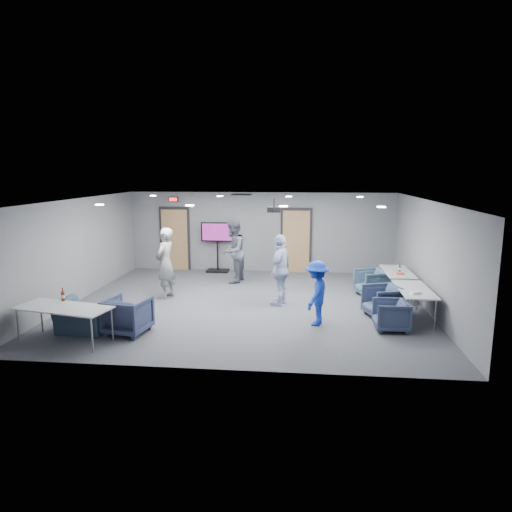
# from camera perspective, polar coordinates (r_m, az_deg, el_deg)

# --- Properties ---
(floor) EXTENTS (9.00, 9.00, 0.00)m
(floor) POSITION_cam_1_polar(r_m,az_deg,el_deg) (11.93, -1.15, -6.01)
(floor) COLOR #3D3F46
(floor) RESTS_ON ground
(ceiling) EXTENTS (9.00, 9.00, 0.00)m
(ceiling) POSITION_cam_1_polar(r_m,az_deg,el_deg) (11.45, -1.20, 7.04)
(ceiling) COLOR silver
(ceiling) RESTS_ON wall_back
(wall_back) EXTENTS (9.00, 0.02, 2.70)m
(wall_back) POSITION_cam_1_polar(r_m,az_deg,el_deg) (15.55, 0.62, 2.99)
(wall_back) COLOR slate
(wall_back) RESTS_ON floor
(wall_front) EXTENTS (9.00, 0.02, 2.70)m
(wall_front) POSITION_cam_1_polar(r_m,az_deg,el_deg) (7.76, -4.78, -4.85)
(wall_front) COLOR slate
(wall_front) RESTS_ON floor
(wall_left) EXTENTS (0.02, 8.00, 2.70)m
(wall_left) POSITION_cam_1_polar(r_m,az_deg,el_deg) (12.95, -21.35, 0.72)
(wall_left) COLOR slate
(wall_left) RESTS_ON floor
(wall_right) EXTENTS (0.02, 8.00, 2.70)m
(wall_right) POSITION_cam_1_polar(r_m,az_deg,el_deg) (11.94, 20.79, -0.03)
(wall_right) COLOR slate
(wall_right) RESTS_ON floor
(door_left) EXTENTS (1.06, 0.17, 2.24)m
(door_left) POSITION_cam_1_polar(r_m,az_deg,el_deg) (16.09, -10.10, 2.07)
(door_left) COLOR black
(door_left) RESTS_ON wall_back
(door_right) EXTENTS (1.06, 0.17, 2.24)m
(door_right) POSITION_cam_1_polar(r_m,az_deg,el_deg) (15.48, 5.03, 1.86)
(door_right) COLOR black
(door_right) RESTS_ON wall_back
(exit_sign) EXTENTS (0.32, 0.08, 0.16)m
(exit_sign) POSITION_cam_1_polar(r_m,az_deg,el_deg) (15.93, -10.29, 6.98)
(exit_sign) COLOR black
(exit_sign) RESTS_ON wall_back
(hvac_diffuser) EXTENTS (0.60, 0.60, 0.03)m
(hvac_diffuser) POSITION_cam_1_polar(r_m,az_deg,el_deg) (14.29, -1.83, 7.69)
(hvac_diffuser) COLOR black
(hvac_diffuser) RESTS_ON ceiling
(downlights) EXTENTS (6.18, 3.78, 0.02)m
(downlights) POSITION_cam_1_polar(r_m,az_deg,el_deg) (11.45, -1.20, 6.97)
(downlights) COLOR white
(downlights) RESTS_ON ceiling
(person_a) EXTENTS (0.61, 0.79, 1.92)m
(person_a) POSITION_cam_1_polar(r_m,az_deg,el_deg) (12.53, -11.25, -0.88)
(person_a) COLOR gray
(person_a) RESTS_ON floor
(person_b) EXTENTS (0.88, 1.05, 1.96)m
(person_b) POSITION_cam_1_polar(r_m,az_deg,el_deg) (14.01, -2.88, 0.61)
(person_b) COLOR #555B66
(person_b) RESTS_ON floor
(person_c) EXTENTS (0.76, 1.16, 1.83)m
(person_c) POSITION_cam_1_polar(r_m,az_deg,el_deg) (11.69, 3.07, -1.74)
(person_c) COLOR #ADBBDF
(person_c) RESTS_ON floor
(person_d) EXTENTS (0.79, 1.06, 1.46)m
(person_d) POSITION_cam_1_polar(r_m,az_deg,el_deg) (10.28, 7.57, -4.61)
(person_d) COLOR #1B3AB4
(person_d) RESTS_ON floor
(chair_right_a) EXTENTS (1.01, 1.00, 0.73)m
(chair_right_a) POSITION_cam_1_polar(r_m,az_deg,el_deg) (13.00, 14.32, -3.27)
(chair_right_a) COLOR #3B5366
(chair_right_a) RESTS_ON floor
(chair_right_b) EXTENTS (1.05, 1.04, 0.76)m
(chair_right_b) POSITION_cam_1_polar(r_m,az_deg,el_deg) (11.22, 15.70, -5.50)
(chair_right_b) COLOR #36415D
(chair_right_b) RESTS_ON floor
(chair_right_c) EXTENTS (0.74, 0.72, 0.66)m
(chair_right_c) POSITION_cam_1_polar(r_m,az_deg,el_deg) (10.38, 16.52, -7.11)
(chair_right_c) COLOR #353F5D
(chair_right_c) RESTS_ON floor
(chair_front_a) EXTENTS (0.97, 0.99, 0.78)m
(chair_front_a) POSITION_cam_1_polar(r_m,az_deg,el_deg) (10.12, -15.74, -7.16)
(chair_front_a) COLOR #323A57
(chair_front_a) RESTS_ON floor
(chair_front_b) EXTENTS (1.14, 1.02, 0.70)m
(chair_front_b) POSITION_cam_1_polar(r_m,az_deg,el_deg) (10.53, -20.77, -7.02)
(chair_front_b) COLOR #324557
(chair_front_b) RESTS_ON floor
(table_right_a) EXTENTS (0.71, 1.71, 0.73)m
(table_right_a) POSITION_cam_1_polar(r_m,az_deg,el_deg) (12.98, 17.27, -2.02)
(table_right_a) COLOR silver
(table_right_a) RESTS_ON floor
(table_right_b) EXTENTS (0.72, 1.72, 0.73)m
(table_right_b) POSITION_cam_1_polar(r_m,az_deg,el_deg) (11.17, 19.16, -4.14)
(table_right_b) COLOR silver
(table_right_b) RESTS_ON floor
(table_front_left) EXTENTS (2.04, 1.17, 0.73)m
(table_front_left) POSITION_cam_1_polar(r_m,az_deg,el_deg) (9.97, -22.88, -6.11)
(table_front_left) COLOR silver
(table_front_left) RESTS_ON floor
(bottle_front) EXTENTS (0.07, 0.07, 0.28)m
(bottle_front) POSITION_cam_1_polar(r_m,az_deg,el_deg) (10.38, -22.98, -4.64)
(bottle_front) COLOR #541F0E
(bottle_front) RESTS_ON table_front_left
(bottle_right) EXTENTS (0.06, 0.06, 0.24)m
(bottle_right) POSITION_cam_1_polar(r_m,az_deg,el_deg) (12.91, 17.51, -1.48)
(bottle_right) COLOR #541F0E
(bottle_right) RESTS_ON table_right_a
(snack_box) EXTENTS (0.20, 0.15, 0.04)m
(snack_box) POSITION_cam_1_polar(r_m,az_deg,el_deg) (12.56, 17.58, -2.12)
(snack_box) COLOR #C44431
(snack_box) RESTS_ON table_right_a
(wrapper) EXTENTS (0.25, 0.21, 0.05)m
(wrapper) POSITION_cam_1_polar(r_m,az_deg,el_deg) (10.74, 19.29, -4.33)
(wrapper) COLOR silver
(wrapper) RESTS_ON table_right_b
(tv_stand) EXTENTS (1.11, 0.53, 1.70)m
(tv_stand) POSITION_cam_1_polar(r_m,az_deg,el_deg) (15.56, -4.85, 1.53)
(tv_stand) COLOR black
(tv_stand) RESTS_ON floor
(projector) EXTENTS (0.36, 0.34, 0.36)m
(projector) POSITION_cam_1_polar(r_m,az_deg,el_deg) (12.14, 2.26, 5.84)
(projector) COLOR black
(projector) RESTS_ON ceiling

